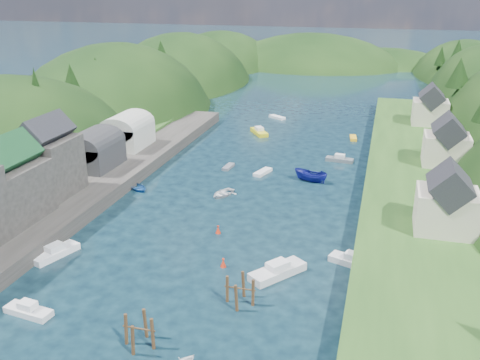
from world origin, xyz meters
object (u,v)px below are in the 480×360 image
(piling_cluster_near, at_px, (139,334))
(piling_cluster_far, at_px, (240,293))
(channel_buoy_near, at_px, (223,263))
(channel_buoy_far, at_px, (218,230))

(piling_cluster_near, relative_size, piling_cluster_far, 1.04)
(channel_buoy_near, height_order, channel_buoy_far, same)
(piling_cluster_near, distance_m, channel_buoy_near, 15.71)
(piling_cluster_near, bearing_deg, channel_buoy_far, 90.41)
(channel_buoy_near, distance_m, channel_buoy_far, 8.67)
(piling_cluster_near, height_order, channel_buoy_near, piling_cluster_near)
(piling_cluster_near, xyz_separation_m, channel_buoy_far, (-0.17, 23.47, -0.77))
(piling_cluster_near, distance_m, channel_buoy_far, 23.49)
(piling_cluster_near, relative_size, channel_buoy_near, 3.31)
(piling_cluster_far, bearing_deg, channel_buoy_far, 115.38)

